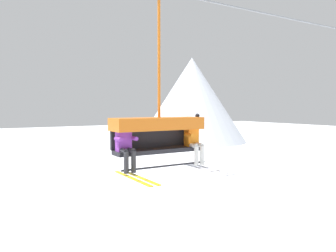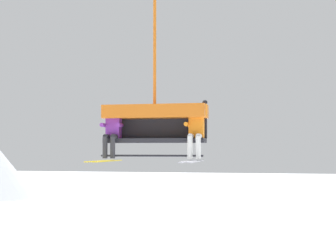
# 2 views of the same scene
# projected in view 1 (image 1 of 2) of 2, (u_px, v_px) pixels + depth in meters

# --- Properties ---
(mountain_peak_central) EXTENTS (19.93, 19.93, 15.46)m
(mountain_peak_central) POSITION_uv_depth(u_px,v_px,m) (192.00, 100.00, 60.49)
(mountain_peak_central) COLOR silver
(mountain_peak_central) RESTS_ON ground_plane
(lift_cable) EXTENTS (19.58, 0.05, 0.05)m
(lift_cable) POSITION_uv_depth(u_px,v_px,m) (215.00, 3.00, 8.61)
(lift_cable) COLOR slate
(chairlift_chair) EXTENTS (2.32, 0.74, 4.21)m
(chairlift_chair) POSITION_uv_depth(u_px,v_px,m) (158.00, 128.00, 7.98)
(chairlift_chair) COLOR #232328
(skier_purple) EXTENTS (0.46, 1.70, 1.23)m
(skier_purple) POSITION_uv_depth(u_px,v_px,m) (126.00, 145.00, 7.32)
(skier_purple) COLOR purple
(skier_orange) EXTENTS (0.48, 1.70, 1.34)m
(skier_orange) POSITION_uv_depth(u_px,v_px,m) (194.00, 139.00, 8.31)
(skier_orange) COLOR orange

